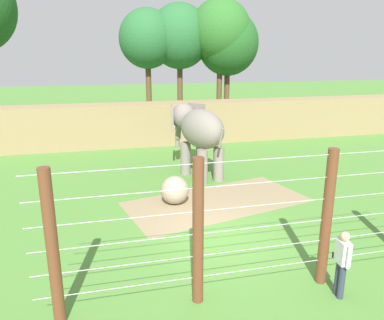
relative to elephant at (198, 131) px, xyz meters
The scene contains 11 objects.
ground_plane 6.70m from the elephant, 97.69° to the right, with size 120.00×120.00×0.00m, color #518938.
dirt_patch 4.00m from the elephant, 91.94° to the right, with size 6.91×3.31×0.01m, color #937F5B.
embankment_wall 6.92m from the elephant, 97.11° to the left, with size 36.00×1.80×2.57m, color #997F56.
elephant is the anchor object (origin of this frame).
enrichment_ball 3.93m from the elephant, 118.84° to the right, with size 1.08×1.08×1.08m, color gray.
cable_fence 9.10m from the elephant, 95.09° to the right, with size 10.11×0.25×3.47m.
zookeeper 9.80m from the elephant, 84.54° to the right, with size 0.25×0.59×1.67m.
tree_far_left 15.42m from the elephant, 66.29° to the left, with size 4.87×4.87×8.83m.
tree_left_of_centre 14.95m from the elephant, 91.57° to the left, with size 4.37×4.37×8.89m.
tree_behind_wall 15.24m from the elephant, 68.56° to the left, with size 4.77×4.77×9.68m.
tree_far_right 15.33m from the elephant, 81.31° to the left, with size 4.85×4.85×9.35m.
Camera 1 is at (-3.43, -10.09, 5.57)m, focal length 35.35 mm.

